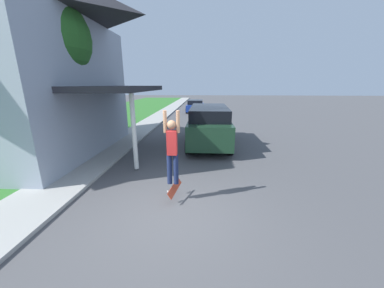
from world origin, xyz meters
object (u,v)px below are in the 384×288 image
object	(u,v)px
suv_parked	(209,124)
car_down_street	(195,106)
lawn_tree_near	(45,39)
skateboarder	(172,147)
skateboard	(174,188)

from	to	relation	value
suv_parked	car_down_street	xyz separation A→B (m)	(-1.29, 13.73, -0.39)
lawn_tree_near	suv_parked	xyz separation A→B (m)	(6.15, 2.56, -3.59)
skateboarder	skateboard	bearing A→B (deg)	74.16
skateboarder	car_down_street	bearing A→B (deg)	90.75
suv_parked	car_down_street	size ratio (longest dim) A/B	1.16
skateboarder	skateboard	world-z (taller)	skateboarder
car_down_street	skateboard	xyz separation A→B (m)	(0.28, -19.35, -0.35)
car_down_street	skateboard	distance (m)	19.36
car_down_street	skateboarder	size ratio (longest dim) A/B	2.26
skateboard	suv_parked	bearing A→B (deg)	79.80
lawn_tree_near	skateboarder	size ratio (longest dim) A/B	3.23
lawn_tree_near	skateboarder	world-z (taller)	lawn_tree_near
lawn_tree_near	suv_parked	world-z (taller)	lawn_tree_near
skateboard	lawn_tree_near	bearing A→B (deg)	149.21
skateboard	car_down_street	bearing A→B (deg)	90.82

